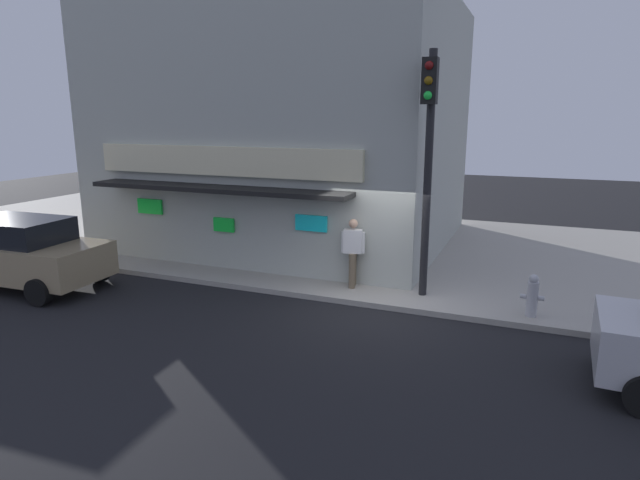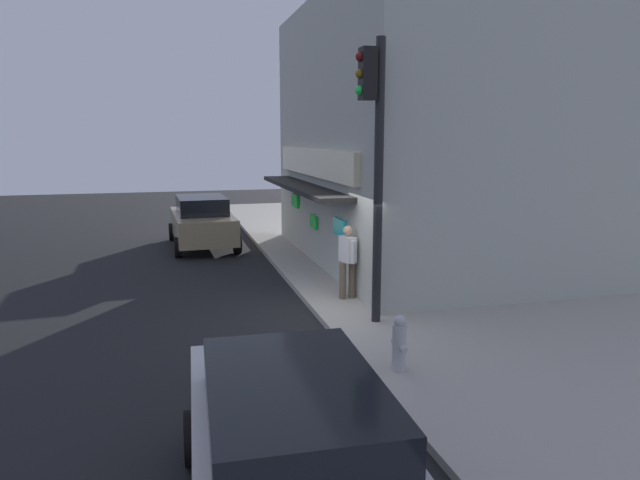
% 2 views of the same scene
% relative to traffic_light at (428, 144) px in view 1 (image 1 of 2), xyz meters
% --- Properties ---
extents(ground_plane, '(58.84, 58.84, 0.00)m').
position_rel_traffic_light_xyz_m(ground_plane, '(-1.10, -0.91, -3.63)').
color(ground_plane, black).
extents(sidewalk, '(39.23, 10.85, 0.13)m').
position_rel_traffic_light_xyz_m(sidewalk, '(-1.10, 4.52, -3.56)').
color(sidewalk, '#A39E93').
rests_on(sidewalk, ground_plane).
extents(corner_building, '(10.24, 9.54, 7.49)m').
position_rel_traffic_light_xyz_m(corner_building, '(-5.42, 4.58, 0.25)').
color(corner_building, '#ADB2A8').
rests_on(corner_building, sidewalk).
extents(traffic_light, '(0.32, 0.58, 5.48)m').
position_rel_traffic_light_xyz_m(traffic_light, '(0.00, 0.00, 0.00)').
color(traffic_light, black).
rests_on(traffic_light, sidewalk).
extents(fire_hydrant, '(0.47, 0.23, 0.91)m').
position_rel_traffic_light_xyz_m(fire_hydrant, '(2.38, -0.41, -3.05)').
color(fire_hydrant, '#B2B2B7').
rests_on(fire_hydrant, sidewalk).
extents(trash_can, '(0.51, 0.51, 0.82)m').
position_rel_traffic_light_xyz_m(trash_can, '(-6.66, 0.97, -3.09)').
color(trash_can, '#2D2D2D').
rests_on(trash_can, sidewalk).
extents(pedestrian, '(0.59, 0.43, 1.68)m').
position_rel_traffic_light_xyz_m(pedestrian, '(-1.72, 0.05, -2.57)').
color(pedestrian, brown).
rests_on(pedestrian, sidewalk).
extents(parked_car_tan, '(4.51, 2.28, 1.75)m').
position_rel_traffic_light_xyz_m(parked_car_tan, '(-9.58, -2.72, -2.74)').
color(parked_car_tan, '#9E8966').
rests_on(parked_car_tan, ground_plane).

